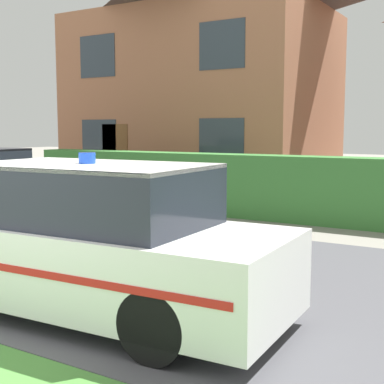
% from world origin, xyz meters
% --- Properties ---
extents(road_strip, '(28.00, 5.82, 0.01)m').
position_xyz_m(road_strip, '(0.00, 3.84, 0.01)').
color(road_strip, '#4C4C51').
rests_on(road_strip, ground).
extents(garden_hedge, '(14.20, 0.74, 1.39)m').
position_xyz_m(garden_hedge, '(0.09, 8.58, 0.69)').
color(garden_hedge, '#3D7F38').
rests_on(garden_hedge, ground).
extents(police_car, '(4.65, 1.82, 1.70)m').
position_xyz_m(police_car, '(0.14, 1.97, 0.77)').
color(police_car, black).
rests_on(police_car, road_strip).
extents(house_left, '(8.44, 5.94, 7.57)m').
position_xyz_m(house_left, '(-5.20, 13.77, 3.85)').
color(house_left, '#A86B4C').
rests_on(house_left, ground).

